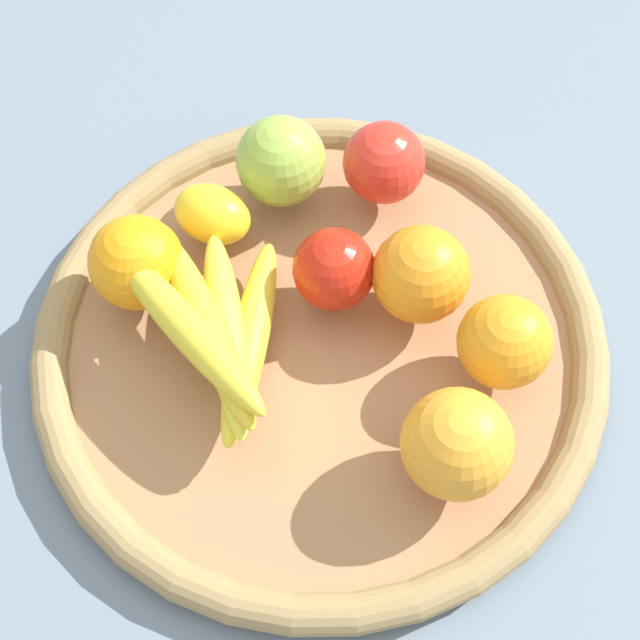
{
  "coord_description": "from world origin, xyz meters",
  "views": [
    {
      "loc": [
        -0.1,
        0.36,
        0.71
      ],
      "look_at": [
        0.0,
        0.0,
        0.05
      ],
      "focal_mm": 53.51,
      "sensor_mm": 36.0,
      "label": 1
    }
  ],
  "objects_px": {
    "apple_0": "(384,163)",
    "apple_1": "(335,269)",
    "banana_bunch": "(218,332)",
    "orange_3": "(421,274)",
    "orange_1": "(457,444)",
    "orange_2": "(504,342)",
    "apple_2": "(281,161)",
    "lemon_0": "(212,214)",
    "orange_0": "(139,258)"
  },
  "relations": [
    {
      "from": "banana_bunch",
      "to": "orange_2",
      "type": "relative_size",
      "value": 2.56
    },
    {
      "from": "orange_0",
      "to": "orange_1",
      "type": "bearing_deg",
      "value": 162.59
    },
    {
      "from": "orange_2",
      "to": "apple_0",
      "type": "distance_m",
      "value": 0.19
    },
    {
      "from": "banana_bunch",
      "to": "apple_2",
      "type": "relative_size",
      "value": 2.42
    },
    {
      "from": "orange_0",
      "to": "lemon_0",
      "type": "bearing_deg",
      "value": -120.11
    },
    {
      "from": "banana_bunch",
      "to": "apple_2",
      "type": "bearing_deg",
      "value": -89.24
    },
    {
      "from": "orange_0",
      "to": "apple_2",
      "type": "height_order",
      "value": "same"
    },
    {
      "from": "banana_bunch",
      "to": "apple_1",
      "type": "xyz_separation_m",
      "value": [
        -0.07,
        -0.08,
        -0.0
      ]
    },
    {
      "from": "apple_0",
      "to": "apple_2",
      "type": "bearing_deg",
      "value": 16.76
    },
    {
      "from": "orange_3",
      "to": "orange_0",
      "type": "bearing_deg",
      "value": 11.92
    },
    {
      "from": "orange_1",
      "to": "apple_0",
      "type": "bearing_deg",
      "value": -64.47
    },
    {
      "from": "banana_bunch",
      "to": "orange_2",
      "type": "height_order",
      "value": "orange_2"
    },
    {
      "from": "orange_0",
      "to": "orange_2",
      "type": "relative_size",
      "value": 1.05
    },
    {
      "from": "orange_0",
      "to": "banana_bunch",
      "type": "bearing_deg",
      "value": 151.39
    },
    {
      "from": "lemon_0",
      "to": "orange_3",
      "type": "distance_m",
      "value": 0.18
    },
    {
      "from": "lemon_0",
      "to": "apple_1",
      "type": "relative_size",
      "value": 1.0
    },
    {
      "from": "orange_1",
      "to": "apple_1",
      "type": "relative_size",
      "value": 1.22
    },
    {
      "from": "lemon_0",
      "to": "orange_3",
      "type": "height_order",
      "value": "orange_3"
    },
    {
      "from": "orange_1",
      "to": "orange_3",
      "type": "bearing_deg",
      "value": -66.81
    },
    {
      "from": "orange_0",
      "to": "apple_0",
      "type": "bearing_deg",
      "value": -137.54
    },
    {
      "from": "orange_2",
      "to": "apple_2",
      "type": "xyz_separation_m",
      "value": [
        0.22,
        -0.12,
        0.0
      ]
    },
    {
      "from": "banana_bunch",
      "to": "orange_2",
      "type": "distance_m",
      "value": 0.22
    },
    {
      "from": "banana_bunch",
      "to": "orange_2",
      "type": "xyz_separation_m",
      "value": [
        -0.21,
        -0.05,
        0.0
      ]
    },
    {
      "from": "orange_2",
      "to": "banana_bunch",
      "type": "bearing_deg",
      "value": 13.63
    },
    {
      "from": "apple_0",
      "to": "banana_bunch",
      "type": "bearing_deg",
      "value": 67.29
    },
    {
      "from": "apple_1",
      "to": "apple_0",
      "type": "distance_m",
      "value": 0.12
    },
    {
      "from": "banana_bunch",
      "to": "apple_0",
      "type": "relative_size",
      "value": 2.65
    },
    {
      "from": "apple_0",
      "to": "apple_1",
      "type": "bearing_deg",
      "value": 84.32
    },
    {
      "from": "apple_0",
      "to": "orange_2",
      "type": "bearing_deg",
      "value": 132.34
    },
    {
      "from": "orange_2",
      "to": "orange_3",
      "type": "height_order",
      "value": "orange_3"
    },
    {
      "from": "banana_bunch",
      "to": "orange_3",
      "type": "bearing_deg",
      "value": -146.42
    },
    {
      "from": "orange_3",
      "to": "orange_2",
      "type": "bearing_deg",
      "value": 151.9
    },
    {
      "from": "orange_1",
      "to": "banana_bunch",
      "type": "bearing_deg",
      "value": -12.17
    },
    {
      "from": "orange_0",
      "to": "apple_2",
      "type": "bearing_deg",
      "value": -122.71
    },
    {
      "from": "orange_0",
      "to": "orange_3",
      "type": "height_order",
      "value": "orange_3"
    },
    {
      "from": "lemon_0",
      "to": "orange_1",
      "type": "bearing_deg",
      "value": 147.5
    },
    {
      "from": "orange_0",
      "to": "apple_1",
      "type": "height_order",
      "value": "orange_0"
    },
    {
      "from": "banana_bunch",
      "to": "apple_2",
      "type": "xyz_separation_m",
      "value": [
        0.0,
        -0.17,
        0.0
      ]
    },
    {
      "from": "orange_1",
      "to": "apple_2",
      "type": "height_order",
      "value": "orange_1"
    },
    {
      "from": "lemon_0",
      "to": "orange_2",
      "type": "xyz_separation_m",
      "value": [
        -0.26,
        0.06,
        0.01
      ]
    },
    {
      "from": "apple_2",
      "to": "orange_1",
      "type": "bearing_deg",
      "value": 132.94
    },
    {
      "from": "apple_1",
      "to": "apple_2",
      "type": "relative_size",
      "value": 0.87
    },
    {
      "from": "banana_bunch",
      "to": "orange_3",
      "type": "xyz_separation_m",
      "value": [
        -0.14,
        -0.09,
        0.01
      ]
    },
    {
      "from": "orange_1",
      "to": "orange_2",
      "type": "height_order",
      "value": "orange_1"
    },
    {
      "from": "lemon_0",
      "to": "orange_0",
      "type": "xyz_separation_m",
      "value": [
        0.04,
        0.07,
        0.01
      ]
    },
    {
      "from": "banana_bunch",
      "to": "apple_1",
      "type": "distance_m",
      "value": 0.11
    },
    {
      "from": "orange_3",
      "to": "apple_2",
      "type": "distance_m",
      "value": 0.16
    },
    {
      "from": "banana_bunch",
      "to": "orange_3",
      "type": "relative_size",
      "value": 2.39
    },
    {
      "from": "orange_2",
      "to": "orange_0",
      "type": "bearing_deg",
      "value": 1.27
    },
    {
      "from": "apple_1",
      "to": "apple_2",
      "type": "bearing_deg",
      "value": -50.88
    }
  ]
}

